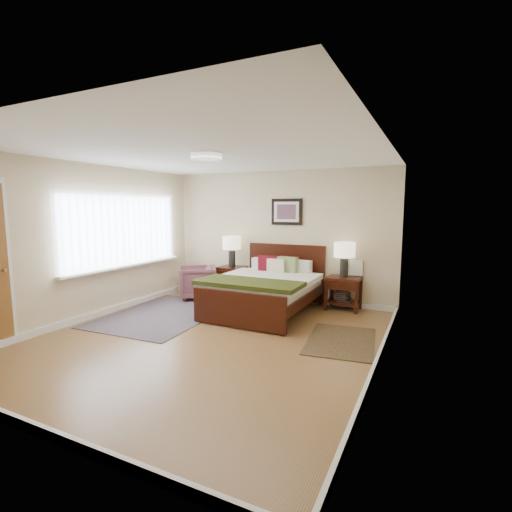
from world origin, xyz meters
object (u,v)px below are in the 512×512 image
Objects in this scene: armchair at (198,282)px; rug_persian at (164,314)px; bed at (266,284)px; lamp_left at (232,245)px; nightstand_right at (343,290)px; lamp_right at (345,253)px; nightstand_left at (232,273)px.

armchair reaches higher than rug_persian.
armchair is at bearing 168.62° from bed.
rug_persian is at bearing -149.54° from bed.
bed is 1.44m from lamp_left.
nightstand_right is 2.84m from armchair.
lamp_right reaches higher than rug_persian.
lamp_right is at bearing 32.91° from bed.
nightstand_left is at bearing -179.46° from lamp_right.
nightstand_right is (2.26, 0.01, -0.14)m from nightstand_left.
nightstand_right is 0.83× the size of armchair.
lamp_right is at bearing 63.34° from armchair.
nightstand_right is 0.66m from lamp_right.
lamp_right reaches higher than nightstand_left.
bed reaches higher than armchair.
bed is 2.82× the size of armchair.
bed reaches higher than nightstand_right.
lamp_left is at bearing 180.00° from lamp_right.
nightstand_right is (1.17, 0.74, -0.14)m from bed.
rug_persian is (-1.49, -0.88, -0.49)m from bed.
nightstand_left reaches higher than rug_persian.
bed is at bearing 27.57° from rug_persian.
armchair is (-0.55, -0.40, -0.17)m from nightstand_left.
lamp_right is (2.26, 0.02, 0.53)m from nightstand_left.
lamp_left is 0.86× the size of armchair.
armchair is at bearing -171.38° from lamp_right.
bed is 1.80m from rug_persian.
bed is at bearing -33.97° from nightstand_left.
nightstand_left is 1.01× the size of lamp_left.
lamp_left is (-2.26, 0.01, 0.70)m from nightstand_right.
nightstand_right is 0.25× the size of rug_persian.
lamp_right is 0.86× the size of armchair.
nightstand_right is 0.97× the size of lamp_right.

